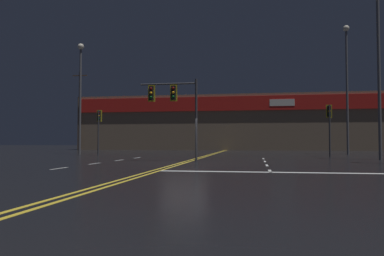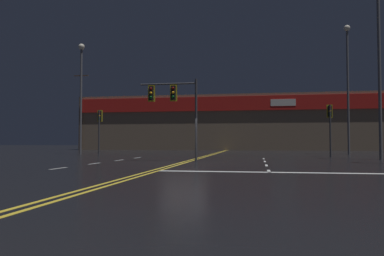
% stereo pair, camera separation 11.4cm
% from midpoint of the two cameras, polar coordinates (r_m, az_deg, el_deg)
% --- Properties ---
extents(ground_plane, '(200.00, 200.00, 0.00)m').
position_cam_midpoint_polar(ground_plane, '(20.66, -1.38, -5.28)').
color(ground_plane, black).
extents(road_markings, '(13.14, 60.00, 0.01)m').
position_cam_midpoint_polar(road_markings, '(19.48, 0.31, -5.46)').
color(road_markings, gold).
rests_on(road_markings, ground).
extents(traffic_signal_median, '(3.44, 0.36, 4.82)m').
position_cam_midpoint_polar(traffic_signal_median, '(22.17, -3.17, 4.35)').
color(traffic_signal_median, '#38383D').
rests_on(traffic_signal_median, ground).
extents(traffic_signal_corner_northeast, '(0.42, 0.36, 3.95)m').
position_cam_midpoint_polar(traffic_signal_corner_northeast, '(30.04, 20.09, 1.37)').
color(traffic_signal_corner_northeast, '#38383D').
rests_on(traffic_signal_corner_northeast, ground).
extents(traffic_signal_corner_northwest, '(0.42, 0.36, 3.84)m').
position_cam_midpoint_polar(traffic_signal_corner_northwest, '(32.73, -14.09, 0.89)').
color(traffic_signal_corner_northwest, '#38383D').
rests_on(traffic_signal_corner_northwest, ground).
extents(streetlight_near_left, '(0.56, 0.56, 11.81)m').
position_cam_midpoint_polar(streetlight_near_left, '(37.16, 22.44, 7.60)').
color(streetlight_near_left, '#59595E').
rests_on(streetlight_near_left, ground).
extents(streetlight_median_approach, '(0.56, 0.56, 10.24)m').
position_cam_midpoint_polar(streetlight_median_approach, '(36.19, -16.73, 6.42)').
color(streetlight_median_approach, '#59595E').
rests_on(streetlight_median_approach, ground).
extents(streetlight_far_left, '(0.56, 0.56, 11.71)m').
position_cam_midpoint_polar(streetlight_far_left, '(27.45, 26.43, 10.99)').
color(streetlight_far_left, '#59595E').
rests_on(streetlight_far_left, ground).
extents(building_backdrop, '(42.39, 10.23, 7.61)m').
position_cam_midpoint_polar(building_backdrop, '(55.23, 5.44, 0.66)').
color(building_backdrop, '#7A6651').
rests_on(building_backdrop, ground).
extents(utility_pole_row, '(44.86, 0.26, 12.80)m').
position_cam_midpoint_polar(utility_pole_row, '(50.06, 7.21, 3.73)').
color(utility_pole_row, '#4C3828').
rests_on(utility_pole_row, ground).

